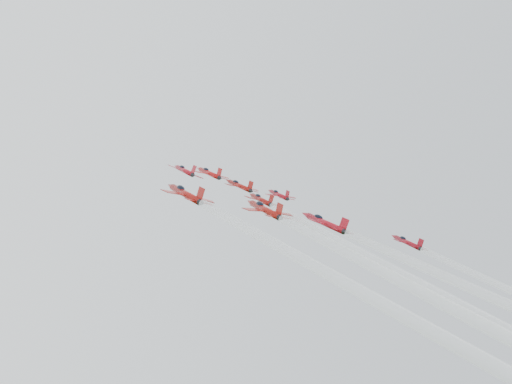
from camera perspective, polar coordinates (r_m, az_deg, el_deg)
jet_lead at (r=149.29m, az=-4.71°, el=1.92°), size 10.29×13.07×8.65m
jet_row2_left at (r=135.96m, az=-7.18°, el=2.17°), size 9.45×12.00×7.94m
jet_row2_center at (r=138.69m, az=-1.68°, el=0.67°), size 9.39×11.94×7.89m
jet_row2_right at (r=146.37m, az=2.27°, el=-0.25°), size 8.71×11.07×7.32m
jet_center at (r=87.59m, az=13.61°, el=-7.06°), size 8.69×80.82×50.61m
jet_rear_farleft at (r=54.94m, az=10.91°, el=-11.12°), size 9.77×90.89×56.92m
jet_rear_left at (r=68.09m, az=21.74°, el=-11.96°), size 10.33×96.10×60.18m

